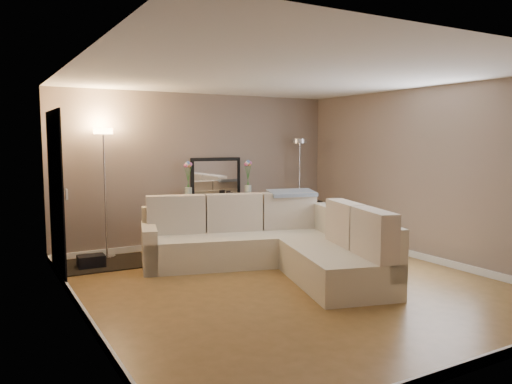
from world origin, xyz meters
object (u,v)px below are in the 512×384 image
sectional_sofa (273,242)px  floor_lamp_lit (104,167)px  console_table (215,220)px  floor_lamp_unlit (299,168)px

sectional_sofa → floor_lamp_lit: bearing=136.8°
console_table → floor_lamp_unlit: (1.67, -0.12, 0.85)m
sectional_sofa → console_table: bearing=92.2°
console_table → floor_lamp_unlit: size_ratio=0.71×
console_table → floor_lamp_lit: size_ratio=0.66×
sectional_sofa → floor_lamp_unlit: bearing=46.2°
sectional_sofa → floor_lamp_lit: size_ratio=1.71×
sectional_sofa → console_table: (-0.07, 1.79, 0.07)m
console_table → floor_lamp_lit: 2.08m
floor_lamp_unlit → floor_lamp_lit: bearing=178.0°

